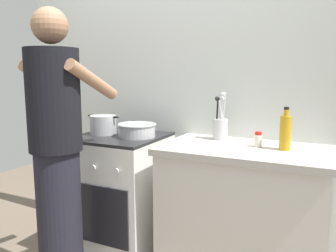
% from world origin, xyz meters
% --- Properties ---
extents(back_wall, '(3.20, 0.10, 2.50)m').
position_xyz_m(back_wall, '(0.20, 0.50, 1.25)').
color(back_wall, silver).
rests_on(back_wall, ground).
extents(countertop, '(1.00, 0.60, 0.90)m').
position_xyz_m(countertop, '(0.55, 0.15, 0.45)').
color(countertop, silver).
rests_on(countertop, ground).
extents(stove_range, '(0.60, 0.62, 0.90)m').
position_xyz_m(stove_range, '(-0.35, 0.15, 0.45)').
color(stove_range, white).
rests_on(stove_range, ground).
extents(pot, '(0.26, 0.19, 0.14)m').
position_xyz_m(pot, '(-0.49, 0.14, 0.97)').
color(pot, '#B2B2B7').
rests_on(pot, stove_range).
extents(mixing_bowl, '(0.27, 0.27, 0.09)m').
position_xyz_m(mixing_bowl, '(-0.21, 0.16, 0.95)').
color(mixing_bowl, '#B7B7BC').
rests_on(mixing_bowl, stove_range).
extents(utensil_crock, '(0.10, 0.10, 0.32)m').
position_xyz_m(utensil_crock, '(0.34, 0.32, 0.99)').
color(utensil_crock, silver).
rests_on(utensil_crock, countertop).
extents(spice_bottle, '(0.04, 0.04, 0.09)m').
position_xyz_m(spice_bottle, '(0.62, 0.20, 0.94)').
color(spice_bottle, silver).
rests_on(spice_bottle, countertop).
extents(oil_bottle, '(0.06, 0.06, 0.25)m').
position_xyz_m(oil_bottle, '(0.78, 0.18, 1.01)').
color(oil_bottle, gold).
rests_on(oil_bottle, countertop).
extents(person, '(0.41, 0.50, 1.70)m').
position_xyz_m(person, '(-0.41, -0.40, 0.86)').
color(person, black).
rests_on(person, ground).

